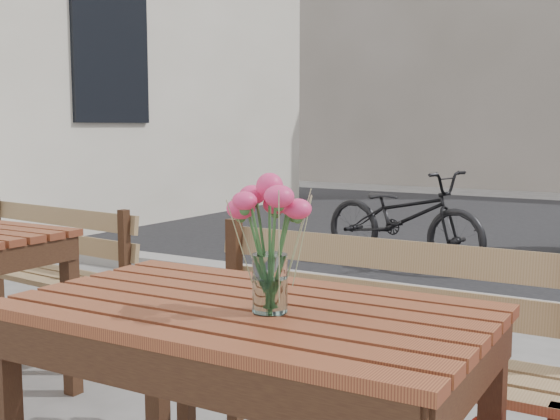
# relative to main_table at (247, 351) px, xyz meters

# --- Properties ---
(main_table) EXTENTS (1.29, 0.77, 0.78)m
(main_table) POSITION_rel_main_table_xyz_m (0.00, 0.00, 0.00)
(main_table) COLOR maroon
(main_table) RESTS_ON ground
(main_bench) EXTENTS (1.45, 0.45, 0.90)m
(main_bench) POSITION_rel_main_table_xyz_m (0.05, 0.75, -0.11)
(main_bench) COLOR #94754C
(main_bench) RESTS_ON ground
(main_vase) EXTENTS (0.19, 0.19, 0.36)m
(main_vase) POSITION_rel_main_table_xyz_m (0.10, -0.04, 0.35)
(main_vase) COLOR white
(main_vase) RESTS_ON main_table
(second_bench) EXTENTS (1.37, 0.52, 0.83)m
(second_bench) POSITION_rel_main_table_xyz_m (-2.23, 1.21, -0.15)
(second_bench) COLOR #94754C
(second_bench) RESTS_ON ground
(bicycle) EXTENTS (1.75, 0.92, 0.87)m
(bicycle) POSITION_rel_main_table_xyz_m (-1.29, 4.45, -0.22)
(bicycle) COLOR black
(bicycle) RESTS_ON ground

